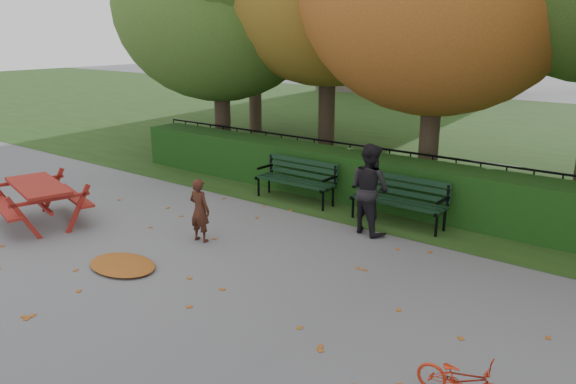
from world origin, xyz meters
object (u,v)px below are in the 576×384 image
Objects in this scene: picnic_table at (39,193)px; bench_left at (297,177)px; bench_right at (401,196)px; bicycle at (462,379)px; adult at (370,189)px; child at (200,210)px.

bench_left is at bearing 70.08° from picnic_table.
bench_left and bench_right have the same top height.
bench_left is at bearing 180.00° from bench_right.
bench_left reaches higher than picnic_table.
picnic_table is (-5.29, -4.15, 0.08)m from bench_right.
picnic_table reaches higher than bicycle.
adult reaches higher than bench_left.
picnic_table is at bearing 49.44° from adult.
bench_right is at bearing 53.04° from picnic_table.
adult is at bearing -20.11° from bench_left.
child is at bearing -87.71° from bench_left.
adult is (2.19, -0.80, 0.29)m from bench_left.
child is (0.12, -2.94, 0.03)m from bench_left.
adult is 4.81m from bicycle.
bench_left is at bearing -92.77° from child.
picnic_table is 1.92× the size of child.
bench_left is 2.40m from bench_right.
bench_right is 3.72m from child.
bench_right is 1.11× the size of adult.
bench_right is 1.99× the size of bicycle.
bench_left is 1.63× the size of child.
child is 5.41m from bicycle.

